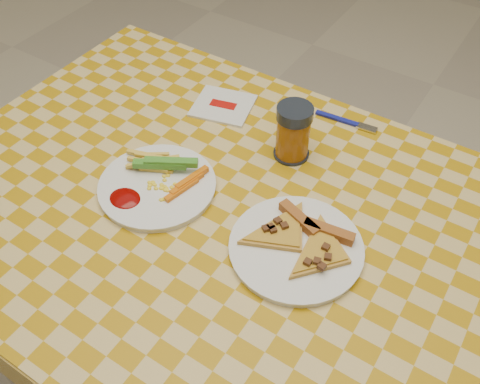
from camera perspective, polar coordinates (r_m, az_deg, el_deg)
name	(u,v)px	position (r m, az deg, el deg)	size (l,w,h in m)	color
ground	(234,380)	(1.68, -0.65, -19.44)	(8.00, 8.00, 0.00)	#C2B29C
table	(231,237)	(1.09, -0.95, -4.85)	(1.28, 0.88, 0.76)	silver
plate_left	(157,187)	(1.09, -8.80, 0.56)	(0.23, 0.23, 0.01)	white
plate_right	(296,249)	(0.98, 5.98, -6.03)	(0.24, 0.24, 0.01)	white
fries_veggies	(158,174)	(1.09, -8.70, 1.86)	(0.20, 0.18, 0.04)	gold
pizza_slices	(302,239)	(0.98, 6.60, -5.04)	(0.23, 0.21, 0.02)	#B97E39
drink_glass	(293,133)	(1.12, 5.69, 6.33)	(0.08, 0.08, 0.13)	black
napkin	(223,106)	(1.28, -1.81, 9.20)	(0.16, 0.15, 0.01)	silver
fork	(347,121)	(1.26, 11.32, 7.39)	(0.15, 0.03, 0.01)	navy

